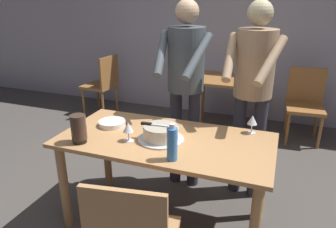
# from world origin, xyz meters

# --- Properties ---
(ground_plane) EXTENTS (14.00, 14.00, 0.00)m
(ground_plane) POSITION_xyz_m (0.00, 0.00, 0.00)
(ground_plane) COLOR #4C4742
(back_wall) EXTENTS (10.00, 0.12, 2.70)m
(back_wall) POSITION_xyz_m (0.00, 2.69, 1.35)
(back_wall) COLOR #ADA8B2
(back_wall) RESTS_ON ground_plane
(main_dining_table) EXTENTS (1.58, 0.79, 0.75)m
(main_dining_table) POSITION_xyz_m (0.00, 0.00, 0.63)
(main_dining_table) COLOR tan
(main_dining_table) RESTS_ON ground_plane
(cake_on_platter) EXTENTS (0.34, 0.34, 0.11)m
(cake_on_platter) POSITION_xyz_m (-0.02, -0.03, 0.80)
(cake_on_platter) COLOR silver
(cake_on_platter) RESTS_ON main_dining_table
(cake_knife) EXTENTS (0.27, 0.04, 0.02)m
(cake_knife) POSITION_xyz_m (-0.09, -0.04, 0.87)
(cake_knife) COLOR silver
(cake_knife) RESTS_ON cake_on_platter
(plate_stack) EXTENTS (0.22, 0.22, 0.04)m
(plate_stack) POSITION_xyz_m (-0.49, 0.08, 0.77)
(plate_stack) COLOR white
(plate_stack) RESTS_ON main_dining_table
(wine_glass_near) EXTENTS (0.08, 0.08, 0.14)m
(wine_glass_near) POSITION_xyz_m (0.59, 0.32, 0.85)
(wine_glass_near) COLOR silver
(wine_glass_near) RESTS_ON main_dining_table
(wine_glass_far) EXTENTS (0.08, 0.08, 0.14)m
(wine_glass_far) POSITION_xyz_m (-0.23, -0.13, 0.85)
(wine_glass_far) COLOR silver
(wine_glass_far) RESTS_ON main_dining_table
(water_bottle) EXTENTS (0.07, 0.07, 0.25)m
(water_bottle) POSITION_xyz_m (0.16, -0.28, 0.86)
(water_bottle) COLOR #387AC6
(water_bottle) RESTS_ON main_dining_table
(hurricane_lamp) EXTENTS (0.11, 0.11, 0.21)m
(hurricane_lamp) POSITION_xyz_m (-0.55, -0.28, 0.86)
(hurricane_lamp) COLOR black
(hurricane_lamp) RESTS_ON main_dining_table
(person_cutting_cake) EXTENTS (0.47, 0.56, 1.72)m
(person_cutting_cake) POSITION_xyz_m (-0.04, 0.60, 1.08)
(person_cutting_cake) COLOR #2D2D38
(person_cutting_cake) RESTS_ON ground_plane
(person_standing_beside) EXTENTS (0.46, 0.57, 1.72)m
(person_standing_beside) POSITION_xyz_m (0.54, 0.63, 1.08)
(person_standing_beside) COLOR #2D2D38
(person_standing_beside) RESTS_ON ground_plane
(background_table) EXTENTS (1.00, 0.70, 0.74)m
(background_table) POSITION_xyz_m (0.13, 1.99, 0.58)
(background_table) COLOR #9E6633
(background_table) RESTS_ON ground_plane
(background_chair_0) EXTENTS (0.47, 0.47, 0.90)m
(background_chair_0) POSITION_xyz_m (1.06, 2.12, 0.49)
(background_chair_0) COLOR #9E6633
(background_chair_0) RESTS_ON ground_plane
(background_chair_1) EXTENTS (0.48, 0.48, 0.90)m
(background_chair_1) POSITION_xyz_m (-1.80, 2.05, 0.49)
(background_chair_1) COLOR #9E6633
(background_chair_1) RESTS_ON ground_plane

